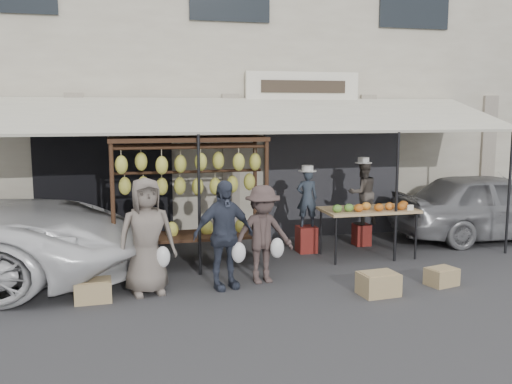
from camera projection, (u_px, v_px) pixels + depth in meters
ground_plane at (278, 291)px, 8.49m from camera, size 90.00×90.00×0.00m
shophouse at (206, 71)px, 14.21m from camera, size 24.00×6.15×7.30m
awning at (244, 116)px, 10.31m from camera, size 10.00×2.35×2.92m
banana_rack at (189, 177)px, 9.52m from camera, size 2.60×0.90×2.24m
produce_table at (369, 210)px, 10.31m from camera, size 1.70×0.90×1.04m
vendor_left at (307, 198)px, 10.70m from camera, size 0.44×0.33×1.09m
vendor_right at (363, 193)px, 11.24m from camera, size 0.66×0.54×1.26m
customer_left at (147, 236)px, 8.27m from camera, size 0.92×0.67×1.72m
customer_mid at (223, 235)px, 8.53m from camera, size 1.03×0.62×1.65m
customer_right at (263, 234)px, 8.83m from camera, size 1.05×0.69×1.53m
stool_left at (306, 239)px, 10.81m from camera, size 0.39×0.39×0.50m
stool_right at (361, 235)px, 11.37m from camera, size 0.37×0.37×0.43m
crate_near_a at (378, 284)px, 8.31m from camera, size 0.58×0.46×0.33m
crate_near_b at (442, 277)px, 8.77m from camera, size 0.51×0.44×0.27m
crate_far at (93, 291)px, 8.04m from camera, size 0.51×0.40×0.30m
sedan at (493, 206)px, 11.83m from camera, size 4.26×1.95×1.42m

